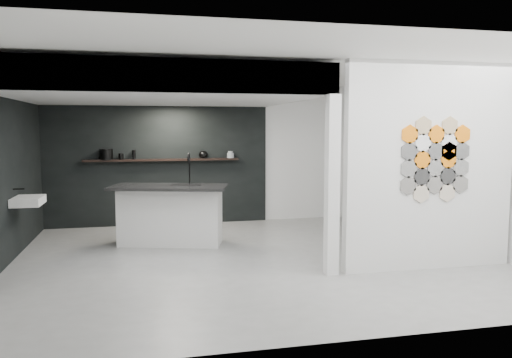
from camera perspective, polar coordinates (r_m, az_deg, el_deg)
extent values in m
cube|color=slate|center=(7.47, -0.25, -9.10)|extent=(7.00, 6.00, 0.01)
cube|color=silver|center=(7.15, 19.26, 1.34)|extent=(2.45, 0.15, 2.80)
cube|color=black|center=(10.05, -11.21, 1.48)|extent=(4.40, 0.04, 2.35)
cube|color=black|center=(8.31, -25.96, 0.10)|extent=(0.04, 4.00, 2.35)
cube|color=silver|center=(8.08, -11.02, 10.20)|extent=(4.40, 4.00, 0.40)
cube|color=silver|center=(6.54, 8.69, -0.77)|extent=(0.16, 0.16, 2.35)
cube|color=silver|center=(6.17, -10.47, 11.60)|extent=(4.40, 0.16, 0.40)
cube|color=silver|center=(8.10, -24.59, -2.29)|extent=(0.40, 0.60, 0.12)
cube|color=black|center=(9.94, -10.63, 2.16)|extent=(3.00, 0.15, 0.04)
cube|color=silver|center=(8.39, -9.72, -4.18)|extent=(1.75, 1.03, 0.94)
cube|color=black|center=(8.24, -9.92, -0.90)|extent=(2.02, 1.30, 0.04)
cube|color=black|center=(8.32, -7.86, -0.71)|extent=(0.59, 0.53, 0.02)
cylinder|color=black|center=(8.51, -7.60, 0.98)|extent=(0.03, 0.03, 0.44)
torus|color=black|center=(8.43, -7.70, 2.43)|extent=(0.06, 0.15, 0.15)
cylinder|color=black|center=(9.95, -16.73, 2.72)|extent=(0.32, 0.32, 0.20)
ellipsoid|color=black|center=(10.00, -6.05, 2.81)|extent=(0.23, 0.23, 0.15)
cylinder|color=gray|center=(10.07, -2.93, 2.71)|extent=(0.19, 0.19, 0.10)
cylinder|color=gray|center=(10.07, -2.93, 2.81)|extent=(0.11, 0.11, 0.14)
cylinder|color=black|center=(9.93, -13.79, 2.72)|extent=(0.08, 0.08, 0.18)
cylinder|color=black|center=(9.94, -15.17, 2.50)|extent=(0.12, 0.12, 0.11)
cylinder|color=#66635E|center=(6.91, 17.00, -0.72)|extent=(0.26, 0.02, 0.26)
cylinder|color=silver|center=(6.89, 17.06, 1.14)|extent=(0.26, 0.02, 0.26)
cylinder|color=black|center=(6.88, 17.11, 3.01)|extent=(0.26, 0.02, 0.26)
cylinder|color=orange|center=(6.87, 17.17, 4.89)|extent=(0.26, 0.02, 0.26)
cylinder|color=beige|center=(7.03, 18.36, -1.58)|extent=(0.26, 0.02, 0.26)
cylinder|color=#2D2D2D|center=(7.00, 18.42, 0.25)|extent=(0.26, 0.02, 0.26)
cylinder|color=orange|center=(6.98, 18.48, 2.08)|extent=(0.26, 0.02, 0.26)
cylinder|color=white|center=(6.97, 18.54, 3.93)|extent=(0.26, 0.02, 0.26)
cylinder|color=tan|center=(6.97, 18.60, 5.78)|extent=(0.26, 0.02, 0.26)
cylinder|color=#66635E|center=(7.11, 19.73, -0.62)|extent=(0.26, 0.02, 0.26)
cylinder|color=silver|center=(7.09, 19.80, 1.18)|extent=(0.26, 0.02, 0.26)
cylinder|color=black|center=(7.08, 19.86, 3.00)|extent=(0.26, 0.02, 0.26)
cylinder|color=orange|center=(7.07, 19.92, 4.82)|extent=(0.26, 0.02, 0.26)
cylinder|color=beige|center=(7.23, 21.01, -1.47)|extent=(0.26, 0.02, 0.26)
cylinder|color=#2D2D2D|center=(7.21, 21.07, 0.31)|extent=(0.26, 0.02, 0.26)
cylinder|color=orange|center=(7.19, 21.14, 2.09)|extent=(0.26, 0.02, 0.26)
cylinder|color=white|center=(7.18, 21.20, 3.89)|extent=(0.26, 0.02, 0.26)
cylinder|color=tan|center=(7.18, 21.27, 5.68)|extent=(0.26, 0.02, 0.26)
cylinder|color=#66635E|center=(7.33, 22.31, -0.54)|extent=(0.26, 0.02, 0.26)
cylinder|color=silver|center=(7.31, 22.38, 1.22)|extent=(0.26, 0.02, 0.26)
cylinder|color=black|center=(7.30, 22.45, 2.98)|extent=(0.26, 0.02, 0.26)
cylinder|color=orange|center=(7.29, 22.51, 4.74)|extent=(0.26, 0.02, 0.26)
cylinder|color=orange|center=(7.19, 21.17, 2.99)|extent=(0.26, 0.02, 0.26)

